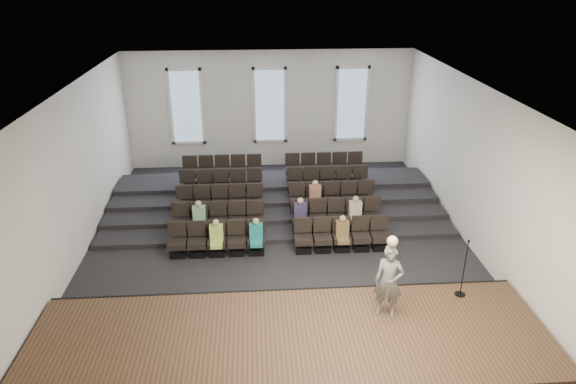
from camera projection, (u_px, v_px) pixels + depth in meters
name	position (u px, v px, depth m)	size (l,w,h in m)	color
ground	(279.00, 243.00, 16.46)	(14.00, 14.00, 0.00)	black
ceiling	(278.00, 87.00, 14.42)	(12.00, 14.00, 0.02)	white
wall_back	(270.00, 110.00, 21.84)	(12.00, 0.04, 5.00)	silver
wall_front	(299.00, 316.00, 9.05)	(12.00, 0.04, 5.00)	silver
wall_left	(74.00, 175.00, 15.06)	(0.04, 14.00, 5.00)	silver
wall_right	(473.00, 165.00, 15.83)	(0.04, 14.00, 5.00)	silver
stage	(291.00, 344.00, 11.72)	(11.80, 3.60, 0.50)	#513623
stage_lip	(286.00, 298.00, 13.33)	(11.80, 0.06, 0.52)	black
risers	(274.00, 196.00, 19.27)	(11.80, 4.80, 0.60)	black
seating_rows	(276.00, 203.00, 17.59)	(6.80, 4.70, 1.67)	black
windows	(270.00, 106.00, 21.70)	(8.44, 0.10, 3.24)	white
audience	(284.00, 218.00, 16.29)	(5.45, 2.64, 1.10)	#A2CE52
speaker	(389.00, 281.00, 11.97)	(0.66, 0.44, 1.82)	#5F5D5A
mic_stand	(462.00, 279.00, 12.84)	(0.27, 0.27, 1.59)	black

